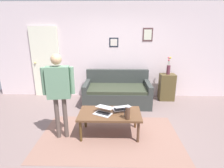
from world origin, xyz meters
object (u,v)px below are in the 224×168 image
(interior_door, at_px, (46,63))
(side_shelf, at_px, (167,87))
(laptop_left, at_px, (121,108))
(person_standing, at_px, (58,86))
(couch, at_px, (117,93))
(flower_vase, at_px, (168,68))
(french_press, at_px, (128,112))
(coffee_table, at_px, (110,115))
(laptop_center, at_px, (104,111))

(interior_door, relative_size, side_shelf, 2.69)
(laptop_left, relative_size, person_standing, 0.27)
(couch, distance_m, flower_vase, 1.58)
(french_press, xyz_separation_m, side_shelf, (-1.24, -2.08, -0.20))
(flower_vase, height_order, person_standing, person_standing)
(couch, bearing_deg, coffee_table, 84.63)
(french_press, height_order, side_shelf, side_shelf)
(laptop_center, relative_size, french_press, 1.51)
(couch, height_order, laptop_left, couch)
(french_press, xyz_separation_m, person_standing, (1.22, -0.11, 0.43))
(couch, relative_size, side_shelf, 2.31)
(coffee_table, xyz_separation_m, flower_vase, (-1.56, -1.85, 0.52))
(laptop_left, height_order, laptop_center, laptop_left)
(laptop_left, bearing_deg, laptop_center, 24.94)
(side_shelf, distance_m, person_standing, 3.22)
(laptop_left, distance_m, french_press, 0.38)
(interior_door, height_order, couch, interior_door)
(laptop_center, height_order, french_press, french_press)
(interior_door, distance_m, flower_vase, 3.55)
(side_shelf, xyz_separation_m, flower_vase, (0.00, 0.00, 0.55))
(french_press, bearing_deg, interior_door, -45.74)
(laptop_left, distance_m, flower_vase, 2.23)
(coffee_table, height_order, laptop_left, laptop_left)
(interior_door, relative_size, laptop_left, 4.87)
(interior_door, height_order, french_press, interior_door)
(laptop_center, bearing_deg, flower_vase, -131.83)
(person_standing, bearing_deg, coffee_table, -172.03)
(laptop_left, xyz_separation_m, side_shelf, (-1.35, -1.73, -0.12))
(person_standing, bearing_deg, interior_door, -64.36)
(laptop_center, xyz_separation_m, side_shelf, (-1.68, -1.88, -0.12))
(interior_door, bearing_deg, person_standing, 115.64)
(coffee_table, bearing_deg, laptop_center, 15.17)
(laptop_left, xyz_separation_m, flower_vase, (-1.35, -1.72, 0.43))
(interior_door, height_order, laptop_center, interior_door)
(interior_door, distance_m, couch, 2.31)
(couch, height_order, laptop_center, couch)
(interior_door, relative_size, person_standing, 1.29)
(flower_vase, bearing_deg, laptop_center, 48.17)
(french_press, distance_m, person_standing, 1.30)
(couch, relative_size, french_press, 6.36)
(couch, distance_m, french_press, 1.80)
(coffee_table, height_order, flower_vase, flower_vase)
(flower_vase, distance_m, person_standing, 3.15)
(flower_vase, xyz_separation_m, person_standing, (2.46, 1.97, 0.08))
(interior_door, relative_size, french_press, 7.41)
(laptop_center, height_order, person_standing, person_standing)
(couch, xyz_separation_m, person_standing, (1.04, 1.66, 0.71))
(couch, xyz_separation_m, laptop_center, (0.26, 1.57, 0.20))
(person_standing, bearing_deg, laptop_center, -173.13)
(french_press, relative_size, side_shelf, 0.36)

